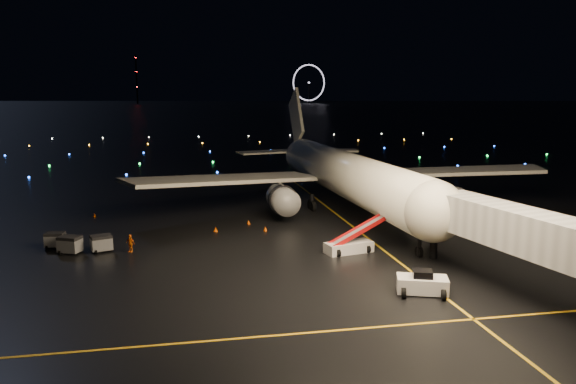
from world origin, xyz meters
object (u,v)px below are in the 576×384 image
object	(u,v)px
baggage_cart_1	(70,245)
airliner	(338,148)
pushback_tug	(422,282)
belt_loader	(349,236)
baggage_cart_0	(101,243)
crew_c	(130,243)
baggage_cart_2	(55,240)

from	to	relation	value
baggage_cart_1	airliner	bearing A→B (deg)	53.27
pushback_tug	belt_loader	distance (m)	11.65
belt_loader	baggage_cart_0	size ratio (longest dim) A/B	3.53
pushback_tug	crew_c	bearing A→B (deg)	164.44
airliner	crew_c	size ratio (longest dim) A/B	32.73
airliner	baggage_cart_0	size ratio (longest dim) A/B	29.35
baggage_cart_0	baggage_cart_2	xyz separation A→B (m)	(-4.55, 2.25, -0.04)
belt_loader	baggage_cart_2	xyz separation A→B (m)	(-27.33, 6.95, -0.85)
baggage_cart_0	baggage_cart_1	size ratio (longest dim) A/B	0.96
pushback_tug	baggage_cart_2	size ratio (longest dim) A/B	2.11
belt_loader	baggage_cart_0	distance (m)	23.27
baggage_cart_0	baggage_cart_1	distance (m)	2.79
airliner	crew_c	distance (m)	31.05
crew_c	baggage_cart_1	bearing A→B (deg)	-148.69
airliner	pushback_tug	size ratio (longest dim) A/B	14.74
belt_loader	baggage_cart_1	size ratio (longest dim) A/B	3.40
airliner	baggage_cart_0	distance (m)	32.94
airliner	belt_loader	xyz separation A→B (m)	(-4.89, -21.16, -6.16)
baggage_cart_0	airliner	bearing A→B (deg)	11.54
airliner	pushback_tug	xyz separation A→B (m)	(-2.68, -32.58, -6.88)
belt_loader	baggage_cart_1	xyz separation A→B (m)	(-25.56, 4.59, -0.77)
airliner	baggage_cart_1	size ratio (longest dim) A/B	28.23
belt_loader	airliner	bearing A→B (deg)	63.55
pushback_tug	baggage_cart_1	size ratio (longest dim) A/B	1.92
pushback_tug	belt_loader	xyz separation A→B (m)	(-2.21, 11.41, 0.71)
pushback_tug	baggage_cart_0	world-z (taller)	pushback_tug
airliner	crew_c	world-z (taller)	airliner
belt_loader	crew_c	size ratio (longest dim) A/B	3.94
pushback_tug	airliner	bearing A→B (deg)	104.50
belt_loader	crew_c	distance (m)	20.51
baggage_cart_2	crew_c	bearing A→B (deg)	-14.54
crew_c	baggage_cart_2	bearing A→B (deg)	-164.94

